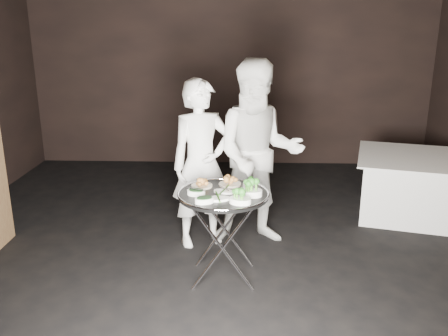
{
  "coord_description": "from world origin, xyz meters",
  "views": [
    {
      "loc": [
        0.16,
        -3.73,
        2.12
      ],
      "look_at": [
        0.02,
        0.09,
        0.95
      ],
      "focal_mm": 38.0,
      "sensor_mm": 36.0,
      "label": 1
    }
  ],
  "objects_px": {
    "serving_tray": "(223,194)",
    "waiter_right": "(258,154)",
    "dining_table": "(411,185)",
    "tray_stand": "(223,232)",
    "waiter_left": "(202,164)"
  },
  "relations": [
    {
      "from": "serving_tray",
      "to": "dining_table",
      "type": "distance_m",
      "value": 2.62
    },
    {
      "from": "waiter_right",
      "to": "serving_tray",
      "type": "bearing_deg",
      "value": -115.04
    },
    {
      "from": "serving_tray",
      "to": "tray_stand",
      "type": "bearing_deg",
      "value": 0.0
    },
    {
      "from": "waiter_right",
      "to": "dining_table",
      "type": "relative_size",
      "value": 1.5
    },
    {
      "from": "dining_table",
      "to": "tray_stand",
      "type": "bearing_deg",
      "value": -144.04
    },
    {
      "from": "tray_stand",
      "to": "serving_tray",
      "type": "distance_m",
      "value": 0.34
    },
    {
      "from": "tray_stand",
      "to": "waiter_right",
      "type": "height_order",
      "value": "waiter_right"
    },
    {
      "from": "waiter_left",
      "to": "serving_tray",
      "type": "bearing_deg",
      "value": -96.0
    },
    {
      "from": "serving_tray",
      "to": "waiter_right",
      "type": "distance_m",
      "value": 0.83
    },
    {
      "from": "serving_tray",
      "to": "waiter_right",
      "type": "bearing_deg",
      "value": 67.74
    },
    {
      "from": "dining_table",
      "to": "serving_tray",
      "type": "bearing_deg",
      "value": -144.04
    },
    {
      "from": "waiter_left",
      "to": "dining_table",
      "type": "height_order",
      "value": "waiter_left"
    },
    {
      "from": "waiter_right",
      "to": "dining_table",
      "type": "bearing_deg",
      "value": 20.31
    },
    {
      "from": "serving_tray",
      "to": "waiter_right",
      "type": "height_order",
      "value": "waiter_right"
    },
    {
      "from": "waiter_left",
      "to": "dining_table",
      "type": "xyz_separation_m",
      "value": [
        2.33,
        0.83,
        -0.47
      ]
    }
  ]
}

